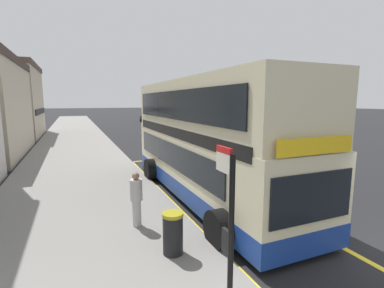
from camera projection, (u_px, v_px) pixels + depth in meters
ground_plane at (134, 130)px, 35.30m from camera, size 260.00×260.00×0.00m
pavement_near at (75, 132)px, 32.58m from camera, size 6.00×76.00×0.14m
double_decker_bus at (205, 143)px, 10.61m from camera, size 3.28×10.51×4.40m
bus_bay_markings at (202, 193)px, 11.17m from camera, size 3.06×13.96×0.01m
bus_stop_sign at (229, 223)px, 4.29m from camera, size 0.09×0.51×2.80m
parked_car_teal_kerbside at (156, 119)px, 44.11m from camera, size 2.09×4.20×1.62m
parked_car_black_ahead at (148, 118)px, 48.88m from camera, size 2.09×4.20×1.62m
parked_car_black_across at (169, 128)px, 30.23m from camera, size 2.09×4.20×1.62m
pedestrian_waiting_near_sign at (136, 197)px, 7.78m from camera, size 0.34×0.34×1.55m
litter_bin at (173, 233)px, 6.40m from camera, size 0.49×0.49×0.98m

